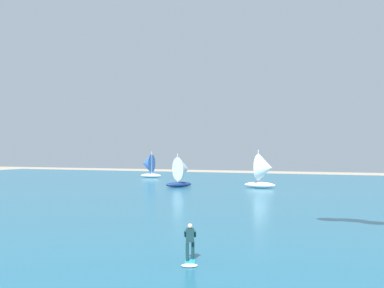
{
  "coord_description": "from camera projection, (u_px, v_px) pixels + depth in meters",
  "views": [
    {
      "loc": [
        9.2,
        -3.18,
        5.03
      ],
      "look_at": [
        0.31,
        18.52,
        5.33
      ],
      "focal_mm": 44.85,
      "sensor_mm": 36.0,
      "label": 1
    }
  ],
  "objects": [
    {
      "name": "ocean",
      "position": [
        300.0,
        194.0,
        54.25
      ],
      "size": [
        160.0,
        90.0,
        0.1
      ],
      "primitive_type": "cube",
      "color": "#236B89",
      "rests_on": "ground"
    },
    {
      "name": "sailboat_heeled_over",
      "position": [
        148.0,
        166.0,
        85.87
      ],
      "size": [
        4.03,
        3.43,
        4.68
      ],
      "color": "white",
      "rests_on": "ocean"
    },
    {
      "name": "sailboat_mid_right",
      "position": [
        182.0,
        172.0,
        64.06
      ],
      "size": [
        3.84,
        4.03,
        4.49
      ],
      "color": "navy",
      "rests_on": "ocean"
    },
    {
      "name": "kitesurfer",
      "position": [
        190.0,
        248.0,
        21.08
      ],
      "size": [
        1.23,
        2.02,
        1.67
      ],
      "color": "#26B2CC",
      "rests_on": "ocean"
    },
    {
      "name": "sailboat_outermost",
      "position": [
        264.0,
        171.0,
        61.93
      ],
      "size": [
        4.33,
        3.7,
        5.0
      ],
      "color": "white",
      "rests_on": "ocean"
    }
  ]
}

